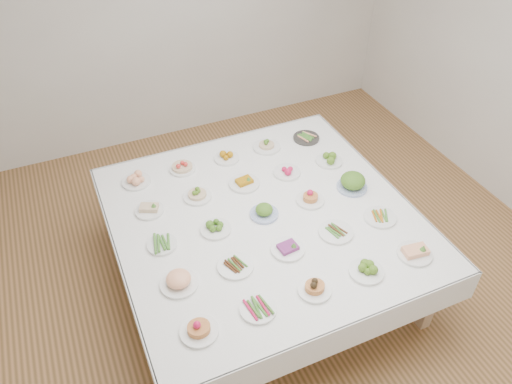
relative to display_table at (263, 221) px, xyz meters
name	(u,v)px	position (x,y,z in m)	size (l,w,h in m)	color
room_envelope	(290,82)	(0.24, 0.11, 1.14)	(5.02, 5.02, 2.81)	#A47044
display_table	(263,221)	(0.00, 0.00, 0.00)	(2.36, 2.36, 0.75)	white
dish_0	(199,327)	(-0.83, -0.83, 0.12)	(0.25, 0.25, 0.13)	white
dish_1	(258,308)	(-0.42, -0.82, 0.09)	(0.24, 0.24, 0.06)	white
dish_2	(315,286)	(0.00, -0.84, 0.12)	(0.23, 0.23, 0.12)	white
dish_3	(367,268)	(0.42, -0.84, 0.11)	(0.25, 0.25, 0.10)	white
dish_4	(416,250)	(0.84, -0.84, 0.12)	(0.25, 0.25, 0.12)	white
dish_5	(178,278)	(-0.83, -0.41, 0.13)	(0.26, 0.26, 0.14)	white
dish_6	(235,265)	(-0.41, -0.42, 0.08)	(0.26, 0.26, 0.05)	white
dish_7	(288,246)	(0.00, -0.42, 0.11)	(0.25, 0.25, 0.11)	white
dish_8	(336,231)	(0.43, -0.41, 0.08)	(0.26, 0.26, 0.06)	white
dish_9	(380,217)	(0.83, -0.41, 0.08)	(0.25, 0.25, 0.05)	white
dish_10	(162,243)	(-0.84, 0.00, 0.09)	(0.22, 0.22, 0.06)	white
dish_11	(216,226)	(-0.41, 0.00, 0.11)	(0.24, 0.24, 0.10)	white
dish_12	(264,210)	(0.00, 0.00, 0.12)	(0.23, 0.23, 0.13)	#4C66B2
dish_13	(311,196)	(0.42, 0.00, 0.12)	(0.23, 0.23, 0.12)	white
dish_14	(353,181)	(0.83, 0.01, 0.14)	(0.28, 0.28, 0.16)	#4C66B2
dish_15	(149,208)	(-0.82, 0.42, 0.10)	(0.23, 0.23, 0.10)	white
dish_16	(197,193)	(-0.41, 0.42, 0.11)	(0.23, 0.23, 0.12)	white
dish_17	(244,181)	(0.01, 0.42, 0.10)	(0.26, 0.26, 0.10)	white
dish_18	(287,170)	(0.42, 0.41, 0.10)	(0.24, 0.24, 0.09)	white
dish_19	(329,158)	(0.84, 0.41, 0.11)	(0.24, 0.24, 0.10)	white
dish_20	(136,178)	(-0.84, 0.82, 0.11)	(0.24, 0.24, 0.11)	white
dish_21	(182,164)	(-0.42, 0.84, 0.13)	(0.23, 0.23, 0.13)	white
dish_22	(227,155)	(0.00, 0.83, 0.11)	(0.23, 0.23, 0.10)	white
dish_23	(267,143)	(0.41, 0.84, 0.12)	(0.25, 0.25, 0.13)	white
dish_24	(306,137)	(0.83, 0.82, 0.08)	(0.25, 0.25, 0.05)	#2F2C29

